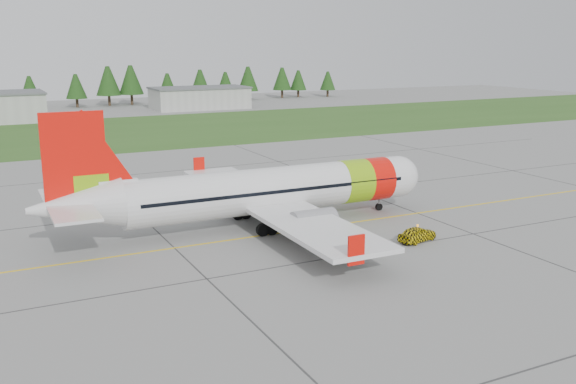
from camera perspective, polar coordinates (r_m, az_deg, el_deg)
ground at (r=53.44m, az=8.17°, el=-5.10°), size 320.00×320.00×0.00m
aircraft at (r=59.07m, az=-2.10°, el=0.08°), size 37.46×34.34×11.35m
follow_me_car at (r=55.68m, az=11.47°, el=-2.43°), size 1.64×1.82×3.84m
grass_strip at (r=128.04m, az=-13.20°, el=5.32°), size 320.00×50.00×0.03m
taxi_guideline at (r=59.87m, az=3.82°, el=-2.99°), size 120.00×0.25×0.02m
hangar_east at (r=169.10m, az=-7.85°, el=8.23°), size 24.00×12.00×5.20m
treeline at (r=182.28m, az=-17.50°, el=8.86°), size 160.00×8.00×10.00m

